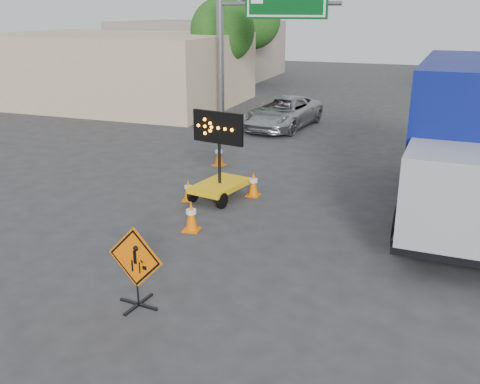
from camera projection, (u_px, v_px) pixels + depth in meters
The scene contains 14 objects.
ground at pixel (177, 314), 9.92m from camera, with size 100.00×100.00×0.00m, color #2D2D30.
storefront_left_near at pixel (116, 69), 31.61m from camera, with size 14.00×10.00×4.00m, color #C3B18D.
storefront_left_far at pixel (199, 49), 44.28m from camera, with size 12.00×10.00×4.40m, color gray.
highway_gantry at pixel (259, 15), 25.65m from camera, with size 6.18×0.38×6.90m.
tree_left_near at pixel (223, 31), 30.70m from camera, with size 3.71×3.71×6.03m.
tree_left_far at pixel (252, 20), 37.98m from camera, with size 4.10×4.10×6.66m.
construction_sign at pixel (136, 265), 9.95m from camera, with size 1.21×0.86×1.61m.
arrow_board at pixel (220, 180), 15.76m from camera, with size 1.65×2.03×2.63m.
pickup_truck at pixel (283, 112), 25.23m from camera, with size 2.41×5.22×1.45m, color #ABADB2.
box_truck at pixel (466, 148), 14.22m from camera, with size 3.00×8.70×4.10m.
cone_a at pixel (191, 216), 13.53m from camera, with size 0.46×0.46×0.81m.
cone_b at pixel (188, 190), 15.69m from camera, with size 0.37×0.37×0.65m.
cone_c at pixel (253, 184), 16.08m from camera, with size 0.40×0.40×0.76m.
cone_d at pixel (219, 155), 19.20m from camera, with size 0.50×0.50×0.81m.
Camera 1 is at (4.10, -7.70, 5.38)m, focal length 40.00 mm.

